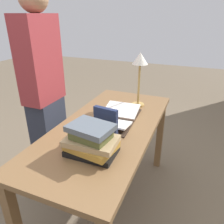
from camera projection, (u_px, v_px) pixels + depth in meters
The scene contains 8 objects.
ground_plane at pixel (108, 203), 1.93m from camera, with size 12.00×12.00×0.00m, color #70604C.
reading_desk at pixel (107, 138), 1.66m from camera, with size 1.50×0.68×0.78m.
open_book at pixel (116, 117), 1.69m from camera, with size 0.50×0.31×0.06m.
book_stack_tall at pixel (91, 141), 1.25m from camera, with size 0.24×0.30×0.19m.
book_standing_upright at pixel (106, 123), 1.42m from camera, with size 0.05×0.17×0.21m.
reading_lamp at pixel (140, 65), 1.81m from camera, with size 0.13×0.13×0.47m.
coffee_mug at pixel (103, 130), 1.44m from camera, with size 0.07×0.10×0.10m.
person_reader at pixel (44, 96), 1.90m from camera, with size 0.36×0.23×1.75m.
Camera 1 is at (1.31, 0.58, 1.53)m, focal length 35.00 mm.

